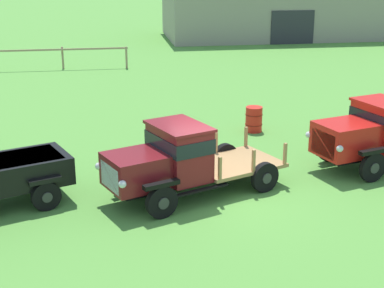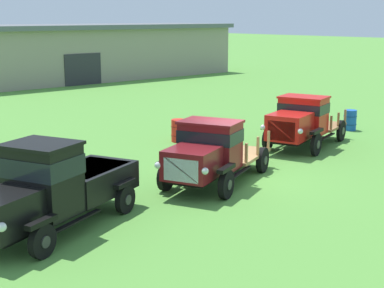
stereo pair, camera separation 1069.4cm
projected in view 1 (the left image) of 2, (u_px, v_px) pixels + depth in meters
ground_plane at (219, 197)px, 16.28m from camera, size 240.00×240.00×0.00m
farm_shed at (322, 6)px, 46.47m from camera, size 25.15×8.83×4.53m
vintage_truck_second_in_line at (175, 160)px, 15.94m from camera, size 5.49×3.70×2.06m
vintage_truck_midrow_center at (374, 132)px, 18.18m from camera, size 5.35×3.26×2.08m
oil_drum_near_fence at (254, 119)px, 22.02m from camera, size 0.65×0.65×0.95m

